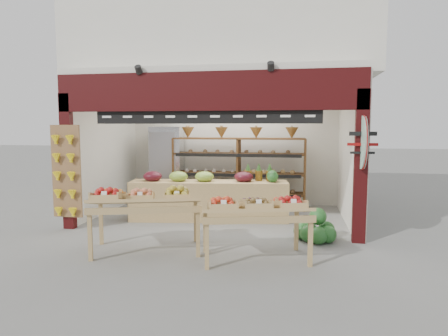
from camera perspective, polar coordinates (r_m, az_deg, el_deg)
ground at (r=8.57m, az=-1.16°, el=-7.67°), size 60.00×60.00×0.00m
shop_structure at (r=10.09m, az=0.69°, el=16.83°), size 6.36×5.12×5.40m
banana_board at (r=8.30m, az=-21.69°, el=-0.71°), size 0.60×0.15×1.80m
gift_sign at (r=7.10m, az=19.18°, el=3.45°), size 0.04×0.93×0.92m
back_shelving at (r=9.89m, az=2.10°, el=1.15°), size 3.28×0.54×2.00m
refrigerator at (r=10.47m, az=-8.09°, el=0.35°), size 0.86×0.86×2.01m
cardboard_stack at (r=9.54m, az=-8.64°, el=-4.79°), size 1.05×0.82×0.68m
mid_counter at (r=8.65m, az=-2.26°, el=-4.42°), size 3.43×1.10×1.06m
display_table_left at (r=6.66m, az=-12.01°, el=-4.37°), size 1.95×1.43×1.09m
display_table_right at (r=6.07m, az=4.47°, el=-5.58°), size 1.79×1.28×1.03m
watermelon_pile at (r=7.34m, az=12.94°, el=-8.60°), size 0.74×0.74×0.58m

